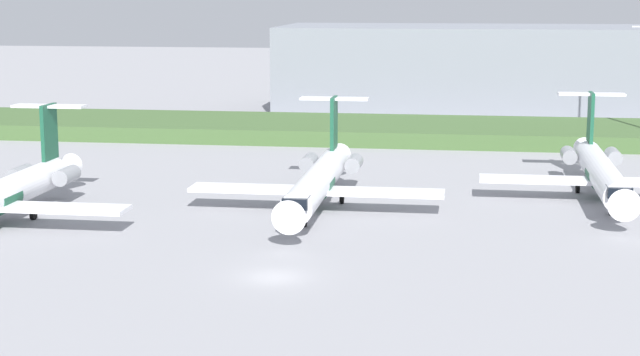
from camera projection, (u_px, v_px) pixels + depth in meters
name	position (u px, v px, depth m)	size (l,w,h in m)	color
ground_plane	(332.00, 193.00, 99.85)	(500.00, 500.00, 0.00)	#939399
grass_berm	(371.00, 130.00, 137.64)	(320.00, 20.00, 2.00)	#426033
regional_jet_second	(2.00, 194.00, 86.44)	(22.81, 31.00, 9.00)	white
regional_jet_third	(319.00, 180.00, 93.04)	(22.81, 31.00, 9.00)	white
regional_jet_fourth	(601.00, 171.00, 97.45)	(22.81, 31.00, 9.00)	white
distant_hangar	(486.00, 69.00, 166.20)	(66.07, 26.23, 13.76)	gray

